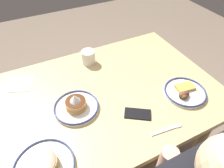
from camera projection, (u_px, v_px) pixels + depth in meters
name	position (u px, v px, depth m)	size (l,w,h in m)	color
ground_plane	(107.00, 153.00, 1.74)	(6.00, 6.00, 0.00)	#726151
dining_table	(106.00, 101.00, 1.27)	(1.38, 0.94, 0.75)	tan
plate_near_main	(76.00, 106.00, 1.11)	(0.25, 0.25, 0.11)	white
plate_center_pancakes	(185.00, 92.00, 1.20)	(0.25, 0.25, 0.05)	silver
plate_far_companion	(44.00, 166.00, 0.87)	(0.27, 0.27, 0.06)	silver
coffee_mug	(88.00, 57.00, 1.40)	(0.10, 0.13, 0.10)	white
cell_phone	(138.00, 114.00, 1.09)	(0.14, 0.07, 0.01)	black
paper_napkin	(21.00, 84.00, 1.27)	(0.15, 0.14, 0.00)	white
fork_near	(167.00, 130.00, 1.02)	(0.18, 0.04, 0.01)	silver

